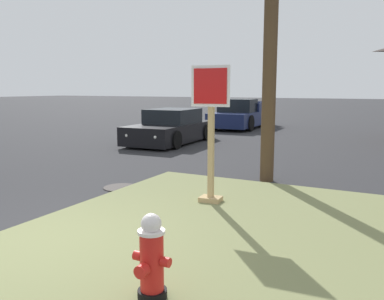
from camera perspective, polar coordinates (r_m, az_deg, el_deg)
name	(u,v)px	position (r m, az deg, el deg)	size (l,w,h in m)	color
ground_plane	(35,247)	(5.67, -21.39, -12.64)	(160.00, 160.00, 0.00)	#2B2B2D
grass_corner_patch	(215,230)	(5.76, 3.24, -11.24)	(5.07, 5.97, 0.08)	olive
fire_hydrant	(151,259)	(3.84, -5.76, -15.11)	(0.38, 0.34, 0.81)	black
stop_sign	(211,138)	(6.76, 2.67, 1.69)	(0.67, 0.31, 2.30)	tan
manhole_cover	(121,187)	(8.36, -10.05, -5.24)	(0.70, 0.70, 0.02)	black
parked_sedan_black	(171,128)	(14.91, -2.99, 3.09)	(2.08, 4.25, 1.25)	black
pickup_truck_navy	(241,116)	(20.73, 7.01, 4.83)	(2.14, 5.06, 1.48)	#19234C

